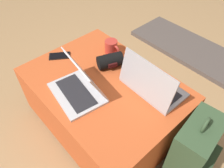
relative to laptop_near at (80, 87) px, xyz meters
name	(u,v)px	position (x,y,z in m)	size (l,w,h in m)	color
ground_plane	(105,122)	(0.03, 0.16, -0.49)	(14.00, 14.00, 0.00)	tan
ottoman	(104,104)	(0.03, 0.16, -0.27)	(1.00, 0.73, 0.44)	maroon
laptop_near	(80,87)	(0.00, 0.00, 0.00)	(0.36, 0.29, 0.24)	silver
laptop_far	(151,85)	(0.27, 0.32, 0.00)	(0.38, 0.23, 0.23)	#B7B7BC
cell_phone	(60,56)	(-0.37, 0.09, -0.04)	(0.14, 0.16, 0.01)	black
backpack	(193,152)	(0.65, 0.30, -0.26)	(0.25, 0.32, 0.54)	#385133
wrist_brace	(110,61)	(-0.06, 0.29, 0.00)	(0.15, 0.19, 0.09)	black
coffee_mug	(112,47)	(-0.16, 0.40, 0.00)	(0.13, 0.09, 0.09)	red
fireplace_hearth	(197,52)	(0.03, 1.41, -0.46)	(1.40, 0.50, 0.04)	#564C47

